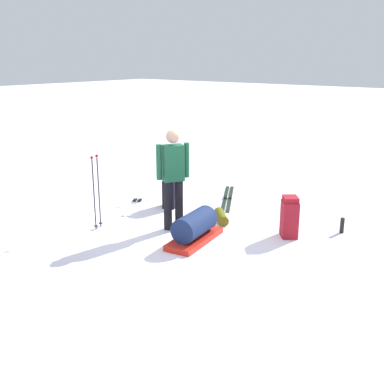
{
  "coord_description": "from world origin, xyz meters",
  "views": [
    {
      "loc": [
        5.72,
        4.51,
        2.83
      ],
      "look_at": [
        0.0,
        0.0,
        0.7
      ],
      "focal_mm": 43.4,
      "sensor_mm": 36.0,
      "label": 1
    }
  ],
  "objects_px": {
    "backpack_bright": "(170,192)",
    "gear_sled": "(195,228)",
    "skier_standing": "(173,174)",
    "sleeping_mat_rolled": "(221,217)",
    "ski_pair_far": "(137,201)",
    "ski_pair_near": "(228,198)",
    "thermos_bottle": "(342,225)",
    "ski_poles_planted_far": "(177,162)",
    "ski_poles_planted_near": "(96,188)",
    "backpack_large_dark": "(289,217)"
  },
  "relations": [
    {
      "from": "skier_standing",
      "to": "backpack_bright",
      "type": "height_order",
      "value": "skier_standing"
    },
    {
      "from": "ski_pair_near",
      "to": "thermos_bottle",
      "type": "xyz_separation_m",
      "value": [
        0.42,
        2.58,
        0.12
      ]
    },
    {
      "from": "skier_standing",
      "to": "ski_pair_near",
      "type": "xyz_separation_m",
      "value": [
        -2.01,
        -0.24,
        -0.94
      ]
    },
    {
      "from": "backpack_bright",
      "to": "thermos_bottle",
      "type": "height_order",
      "value": "backpack_bright"
    },
    {
      "from": "skier_standing",
      "to": "ski_pair_near",
      "type": "distance_m",
      "value": 2.23
    },
    {
      "from": "backpack_bright",
      "to": "ski_poles_planted_far",
      "type": "relative_size",
      "value": 0.52
    },
    {
      "from": "ski_pair_near",
      "to": "ski_pair_far",
      "type": "height_order",
      "value": "same"
    },
    {
      "from": "backpack_large_dark",
      "to": "thermos_bottle",
      "type": "distance_m",
      "value": 0.96
    },
    {
      "from": "backpack_bright",
      "to": "ski_poles_planted_far",
      "type": "xyz_separation_m",
      "value": [
        -0.79,
        -0.5,
        0.37
      ]
    },
    {
      "from": "backpack_large_dark",
      "to": "gear_sled",
      "type": "distance_m",
      "value": 1.56
    },
    {
      "from": "ski_pair_near",
      "to": "thermos_bottle",
      "type": "bearing_deg",
      "value": 80.67
    },
    {
      "from": "skier_standing",
      "to": "sleeping_mat_rolled",
      "type": "height_order",
      "value": "skier_standing"
    },
    {
      "from": "backpack_bright",
      "to": "gear_sled",
      "type": "bearing_deg",
      "value": 52.92
    },
    {
      "from": "ski_pair_far",
      "to": "ski_poles_planted_far",
      "type": "height_order",
      "value": "ski_poles_planted_far"
    },
    {
      "from": "ski_pair_far",
      "to": "gear_sled",
      "type": "height_order",
      "value": "gear_sled"
    },
    {
      "from": "skier_standing",
      "to": "ski_pair_near",
      "type": "bearing_deg",
      "value": -173.14
    },
    {
      "from": "skier_standing",
      "to": "ski_pair_near",
      "type": "relative_size",
      "value": 1.04
    },
    {
      "from": "ski_pair_near",
      "to": "ski_pair_far",
      "type": "distance_m",
      "value": 1.86
    },
    {
      "from": "ski_pair_near",
      "to": "skier_standing",
      "type": "bearing_deg",
      "value": 6.86
    },
    {
      "from": "gear_sled",
      "to": "ski_poles_planted_far",
      "type": "bearing_deg",
      "value": -134.05
    },
    {
      "from": "ski_pair_far",
      "to": "gear_sled",
      "type": "relative_size",
      "value": 1.36
    },
    {
      "from": "backpack_large_dark",
      "to": "thermos_bottle",
      "type": "bearing_deg",
      "value": 138.57
    },
    {
      "from": "ski_pair_far",
      "to": "sleeping_mat_rolled",
      "type": "bearing_deg",
      "value": 92.63
    },
    {
      "from": "gear_sled",
      "to": "ski_pair_near",
      "type": "bearing_deg",
      "value": -158.58
    },
    {
      "from": "skier_standing",
      "to": "sleeping_mat_rolled",
      "type": "xyz_separation_m",
      "value": [
        -0.79,
        0.44,
        -0.86
      ]
    },
    {
      "from": "ski_poles_planted_far",
      "to": "ski_pair_far",
      "type": "bearing_deg",
      "value": -13.84
    },
    {
      "from": "ski_pair_far",
      "to": "ski_pair_near",
      "type": "bearing_deg",
      "value": 134.54
    },
    {
      "from": "backpack_bright",
      "to": "ski_poles_planted_near",
      "type": "bearing_deg",
      "value": -6.98
    },
    {
      "from": "skier_standing",
      "to": "thermos_bottle",
      "type": "distance_m",
      "value": 2.94
    },
    {
      "from": "backpack_large_dark",
      "to": "backpack_bright",
      "type": "bearing_deg",
      "value": -89.89
    },
    {
      "from": "ski_poles_planted_near",
      "to": "ski_poles_planted_far",
      "type": "height_order",
      "value": "ski_poles_planted_near"
    },
    {
      "from": "backpack_bright",
      "to": "skier_standing",
      "type": "bearing_deg",
      "value": 43.56
    },
    {
      "from": "sleeping_mat_rolled",
      "to": "ski_poles_planted_near",
      "type": "bearing_deg",
      "value": -43.09
    },
    {
      "from": "skier_standing",
      "to": "backpack_bright",
      "type": "xyz_separation_m",
      "value": [
        -0.87,
        -0.83,
        -0.65
      ]
    },
    {
      "from": "ski_poles_planted_far",
      "to": "gear_sled",
      "type": "bearing_deg",
      "value": 45.95
    },
    {
      "from": "ski_poles_planted_near",
      "to": "sleeping_mat_rolled",
      "type": "xyz_separation_m",
      "value": [
        -1.57,
        1.47,
        -0.62
      ]
    },
    {
      "from": "ski_pair_near",
      "to": "ski_pair_far",
      "type": "relative_size",
      "value": 0.98
    },
    {
      "from": "skier_standing",
      "to": "thermos_bottle",
      "type": "relative_size",
      "value": 6.54
    },
    {
      "from": "sleeping_mat_rolled",
      "to": "thermos_bottle",
      "type": "height_order",
      "value": "thermos_bottle"
    },
    {
      "from": "backpack_large_dark",
      "to": "gear_sled",
      "type": "relative_size",
      "value": 0.56
    },
    {
      "from": "backpack_bright",
      "to": "gear_sled",
      "type": "distance_m",
      "value": 1.85
    },
    {
      "from": "backpack_bright",
      "to": "ski_poles_planted_near",
      "type": "xyz_separation_m",
      "value": [
        1.66,
        -0.2,
        0.4
      ]
    },
    {
      "from": "ski_pair_near",
      "to": "gear_sled",
      "type": "height_order",
      "value": "gear_sled"
    },
    {
      "from": "ski_pair_far",
      "to": "backpack_bright",
      "type": "xyz_separation_m",
      "value": [
        -0.17,
        0.74,
        0.3
      ]
    },
    {
      "from": "backpack_bright",
      "to": "gear_sled",
      "type": "xyz_separation_m",
      "value": [
        1.11,
        1.47,
        -0.08
      ]
    },
    {
      "from": "ski_pair_far",
      "to": "ski_poles_planted_near",
      "type": "relative_size",
      "value": 1.3
    },
    {
      "from": "ski_pair_near",
      "to": "ski_poles_planted_far",
      "type": "relative_size",
      "value": 1.34
    },
    {
      "from": "backpack_bright",
      "to": "gear_sled",
      "type": "relative_size",
      "value": 0.52
    },
    {
      "from": "backpack_bright",
      "to": "ski_poles_planted_near",
      "type": "relative_size",
      "value": 0.49
    },
    {
      "from": "ski_poles_planted_near",
      "to": "ski_poles_planted_far",
      "type": "relative_size",
      "value": 1.04
    }
  ]
}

